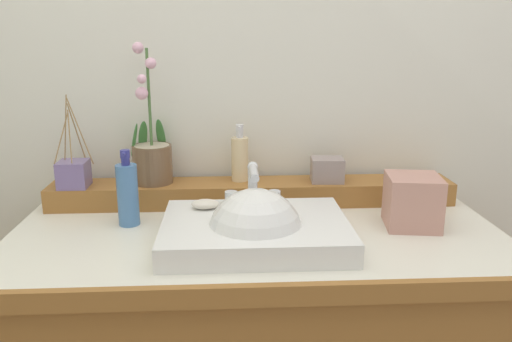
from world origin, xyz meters
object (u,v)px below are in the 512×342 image
Objects in this scene: soap_bar at (205,204)px; soap_dispenser at (240,158)px; trinket_box at (327,170)px; tissue_box at (412,201)px; potted_plant at (152,155)px; lotion_bottle at (128,193)px; sink_basin at (255,234)px; reed_diffuser at (74,173)px.

soap_dispenser is (0.09, 0.22, 0.07)m from soap_bar.
trinket_box and tissue_box have the same top height.
potted_plant is 1.99× the size of lotion_bottle.
lotion_bottle is (-0.54, -0.15, -0.01)m from trinket_box.
tissue_box is at bearing -4.13° from lotion_bottle.
trinket_box is 0.56m from lotion_bottle.
sink_basin reaches higher than soap_bar.
tissue_box is (0.52, -0.01, -0.00)m from soap_bar.
sink_basin is 2.64× the size of soap_dispenser.
soap_bar is at bearing 179.37° from tissue_box.
sink_basin is 0.35m from lotion_bottle.
tissue_box is (0.18, -0.20, -0.03)m from trinket_box.
potted_plant is (-0.28, 0.31, 0.12)m from sink_basin.
soap_bar is (-0.12, 0.10, 0.04)m from sink_basin.
tissue_box is (0.72, -0.05, -0.02)m from lotion_bottle.
potted_plant is at bearing 126.62° from soap_bar.
soap_bar is 0.43× the size of soap_dispenser.
trinket_box is 0.69× the size of tissue_box.
trinket_box is at bearing 29.70° from soap_bar.
sink_basin reaches higher than tissue_box.
soap_dispenser is 1.80× the size of trinket_box.
reed_diffuser is (-0.49, 0.28, 0.08)m from sink_basin.
sink_basin is at bearing -39.21° from soap_bar.
soap_dispenser reaches higher than lotion_bottle.
potted_plant is 0.72m from tissue_box.
tissue_box is at bearing -11.76° from reed_diffuser.
trinket_box is (0.25, -0.02, -0.03)m from soap_dispenser.
potted_plant reaches higher than reed_diffuser.
reed_diffuser reaches higher than soap_dispenser.
potted_plant reaches higher than sink_basin.
soap_bar is 0.52m from tissue_box.
reed_diffuser is (-0.21, -0.03, -0.04)m from potted_plant.
lotion_bottle is at bearing -149.09° from soap_dispenser.
lotion_bottle is 1.48× the size of tissue_box.
sink_basin is at bearing -29.57° from reed_diffuser.
trinket_box is (0.34, 0.20, 0.03)m from soap_bar.
lotion_bottle is at bearing -103.76° from potted_plant.
soap_dispenser is 1.24× the size of tissue_box.
lotion_bottle reaches higher than tissue_box.
soap_dispenser is 0.64× the size of reed_diffuser.
potted_plant is at bearing 162.24° from tissue_box.
tissue_box is (0.43, -0.23, -0.07)m from soap_dispenser.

